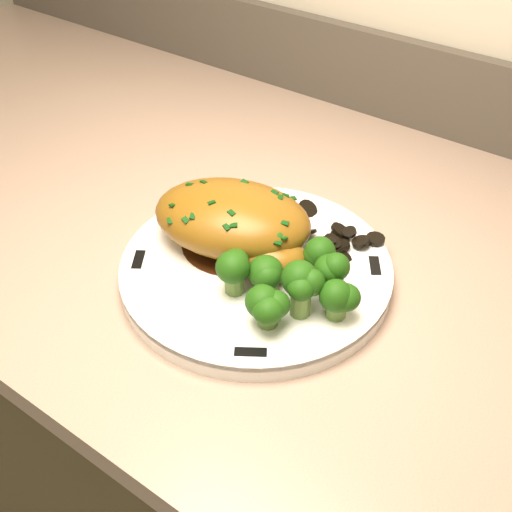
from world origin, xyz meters
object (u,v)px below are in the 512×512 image
Objects in this scene: counter at (338,482)px; broccoli_florets at (292,276)px; plate at (256,270)px; chicken_breast at (236,222)px.

counter reaches higher than broccoli_florets.
broccoli_florets reaches higher than plate.
chicken_breast is at bearing 161.32° from broccoli_florets.
plate is at bearing -34.97° from chicken_breast.
counter is 0.45m from plate.
chicken_breast is 1.56× the size of broccoli_florets.
broccoli_florets is at bearing -19.09° from plate.
chicken_breast is (-0.03, 0.01, 0.04)m from plate.
broccoli_florets is (0.06, -0.02, 0.04)m from plate.
chicken_breast is at bearing -149.75° from counter.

